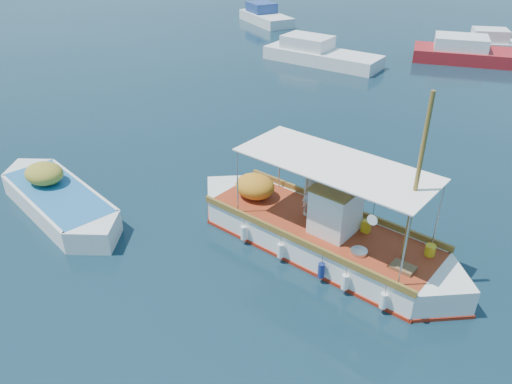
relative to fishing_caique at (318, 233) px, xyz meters
The scene contains 7 objects.
ground 0.76m from the fishing_caique, 120.32° to the right, with size 160.00×160.00×0.00m, color black.
fishing_caique is the anchor object (origin of this frame).
dinghy 8.67m from the fishing_caique, 161.82° to the right, with size 6.52×3.09×1.65m.
bg_boat_nw 20.15m from the fishing_caique, 115.77° to the left, with size 7.69×2.77×1.80m.
bg_boat_n 23.64m from the fishing_caique, 90.78° to the left, with size 8.52×4.77×1.80m.
bg_boat_far_w 32.47m from the fishing_caique, 123.97° to the left, with size 6.22×5.02×1.80m.
bg_boat_far_n 26.83m from the fishing_caique, 88.81° to the left, with size 5.88×3.90×1.80m.
Camera 1 is at (5.18, -10.73, 8.92)m, focal length 35.00 mm.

